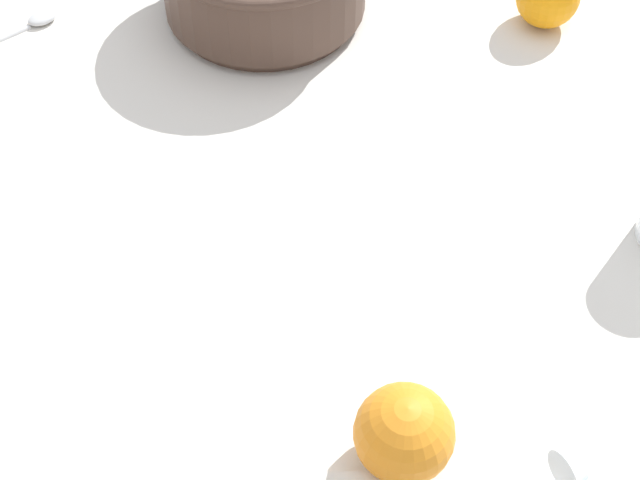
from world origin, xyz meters
The scene contains 3 objects.
ground_plane centered at (0.00, 0.00, -1.50)cm, with size 113.62×93.08×3.00cm, color silver.
loose_orange_0 centered at (4.02, -15.80, 3.62)cm, with size 7.23×7.23×7.23cm, color orange.
spoon centered at (-28.61, 37.21, 0.44)cm, with size 12.77×8.83×1.00cm.
Camera 1 is at (-5.16, -45.12, 62.02)cm, focal length 51.59 mm.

